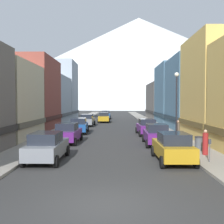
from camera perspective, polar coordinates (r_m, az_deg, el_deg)
name	(u,v)px	position (r m, az deg, el deg)	size (l,w,h in m)	color
ground_plane	(106,204)	(9.99, -1.37, -19.00)	(400.00, 400.00, 0.00)	#323232
sidewalk_left	(75,123)	(44.93, -7.82, -2.38)	(2.50, 100.00, 0.15)	gray
sidewalk_right	(151,123)	(44.84, 8.20, -2.39)	(2.50, 100.00, 0.15)	gray
storefront_left_1	(1,103)	(27.84, -22.43, 1.84)	(6.43, 8.26, 7.35)	beige
storefront_left_2	(29,95)	(36.19, -17.18, 3.36)	(6.72, 9.10, 9.19)	brown
storefront_left_3	(47,101)	(45.23, -13.69, 2.22)	(6.97, 9.52, 7.71)	#99A5B2
storefront_left_4	(55,92)	(54.56, -11.94, 4.18)	(8.30, 8.18, 11.54)	#99A5B2
storefront_right_2	(200,95)	(36.27, 18.24, 3.43)	(7.88, 8.93, 9.29)	slate
storefront_right_3	(186,95)	(45.91, 15.48, 3.41)	(9.47, 9.52, 9.70)	slate
storefront_right_4	(171,102)	(57.17, 12.42, 2.08)	(9.33, 12.76, 7.46)	#66605B
car_left_0	(47,146)	(16.90, -13.63, -7.12)	(2.10, 4.42, 1.78)	slate
car_left_1	(68,133)	(23.89, -9.37, -4.38)	(2.19, 4.46, 1.78)	#591E72
car_left_2	(79,126)	(31.08, -7.03, -2.86)	(2.21, 4.47, 1.78)	#19478C
car_left_3	(87,120)	(40.31, -5.27, -1.71)	(2.14, 4.44, 1.78)	slate
car_right_0	(173,147)	(16.63, 12.77, -7.26)	(2.09, 4.41, 1.78)	#B28419
car_right_1	(156,134)	(22.86, 9.38, -4.68)	(2.13, 4.43, 1.78)	#591E72
car_right_2	(147,127)	(29.55, 7.37, -3.12)	(2.17, 4.45, 1.78)	#591E72
car_driving_0	(104,117)	(47.51, -1.72, -1.12)	(2.06, 4.40, 1.78)	#B28419
car_driving_1	(106,115)	(56.80, -1.34, -0.59)	(2.06, 4.40, 1.78)	#19478C
parking_meter_near	(210,147)	(16.46, 20.00, -7.04)	(0.14, 0.10, 1.33)	#595960
trash_bin_right	(199,143)	(20.36, 17.93, -6.32)	(0.59, 0.59, 0.98)	#4C5156
pedestrian_0	(205,143)	(18.71, 19.18, -6.25)	(0.36, 0.36, 1.65)	maroon
pedestrian_1	(178,130)	(26.06, 13.78, -3.75)	(0.36, 0.36, 1.74)	brown
streetlamp_right	(177,97)	(22.53, 13.51, 3.06)	(0.36, 0.36, 5.86)	black
mountain_backdrop	(139,62)	(273.26, 5.66, 10.51)	(323.38, 323.38, 86.83)	silver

